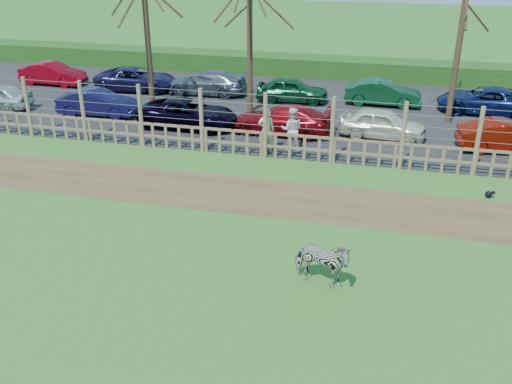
% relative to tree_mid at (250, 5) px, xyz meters
% --- Properties ---
extents(ground, '(120.00, 120.00, 0.00)m').
position_rel_tree_mid_xyz_m(ground, '(2.00, -13.50, -4.87)').
color(ground, '#548835').
rests_on(ground, ground).
extents(dirt_strip, '(34.00, 2.80, 0.01)m').
position_rel_tree_mid_xyz_m(dirt_strip, '(2.00, -9.00, -4.86)').
color(dirt_strip, brown).
rests_on(dirt_strip, ground).
extents(asphalt, '(44.00, 13.00, 0.04)m').
position_rel_tree_mid_xyz_m(asphalt, '(2.00, 1.00, -4.85)').
color(asphalt, '#232326').
rests_on(asphalt, ground).
extents(hedge, '(46.00, 2.00, 1.10)m').
position_rel_tree_mid_xyz_m(hedge, '(2.00, 8.00, -4.32)').
color(hedge, '#1E4716').
rests_on(hedge, ground).
extents(fence, '(30.16, 0.16, 2.50)m').
position_rel_tree_mid_xyz_m(fence, '(2.00, -5.50, -4.06)').
color(fence, brown).
rests_on(fence, ground).
extents(tree_mid, '(4.80, 4.80, 6.83)m').
position_rel_tree_mid_xyz_m(tree_mid, '(0.00, 0.00, 0.00)').
color(tree_mid, '#3D2B1E').
rests_on(tree_mid, ground).
extents(tree_right, '(4.80, 4.80, 7.35)m').
position_rel_tree_mid_xyz_m(tree_right, '(9.00, 0.50, 0.37)').
color(tree_right, '#3D2B1E').
rests_on(tree_right, ground).
extents(zebra, '(1.61, 1.00, 1.26)m').
position_rel_tree_mid_xyz_m(zebra, '(5.24, -13.56, -4.24)').
color(zebra, gray).
rests_on(zebra, ground).
extents(visitor_a, '(0.69, 0.52, 1.72)m').
position_rel_tree_mid_xyz_m(visitor_a, '(1.94, -5.05, -3.96)').
color(visitor_a, beige).
rests_on(visitor_a, asphalt).
extents(visitor_b, '(0.91, 0.74, 1.72)m').
position_rel_tree_mid_xyz_m(visitor_b, '(2.86, -4.71, -3.96)').
color(visitor_b, silver).
rests_on(visitor_b, asphalt).
extents(crow, '(0.31, 0.23, 0.25)m').
position_rel_tree_mid_xyz_m(crow, '(9.85, -7.31, -4.75)').
color(crow, black).
rests_on(crow, ground).
extents(car_1, '(3.73, 1.54, 1.20)m').
position_rel_tree_mid_xyz_m(car_1, '(-6.64, -2.29, -4.23)').
color(car_1, '#161346').
rests_on(car_1, asphalt).
extents(car_2, '(4.37, 2.10, 1.20)m').
position_rel_tree_mid_xyz_m(car_2, '(-2.04, -2.88, -4.23)').
color(car_2, black).
rests_on(car_2, asphalt).
extents(car_3, '(4.19, 1.83, 1.20)m').
position_rel_tree_mid_xyz_m(car_3, '(2.10, -2.77, -4.23)').
color(car_3, maroon).
rests_on(car_3, asphalt).
extents(car_4, '(3.63, 1.72, 1.20)m').
position_rel_tree_mid_xyz_m(car_4, '(6.21, -2.31, -4.23)').
color(car_4, white).
rests_on(car_4, asphalt).
extents(car_5, '(3.78, 1.73, 1.20)m').
position_rel_tree_mid_xyz_m(car_5, '(10.93, -2.77, -4.23)').
color(car_5, maroon).
rests_on(car_5, asphalt).
extents(car_7, '(3.68, 1.38, 1.20)m').
position_rel_tree_mid_xyz_m(car_7, '(-11.85, 2.38, -4.23)').
color(car_7, maroon).
rests_on(car_7, asphalt).
extents(car_8, '(4.48, 2.37, 1.20)m').
position_rel_tree_mid_xyz_m(car_8, '(-6.83, 2.33, -4.23)').
color(car_8, '#191440').
rests_on(car_8, asphalt).
extents(car_9, '(4.14, 1.69, 1.20)m').
position_rel_tree_mid_xyz_m(car_9, '(-2.93, 2.48, -4.23)').
color(car_9, '#4E5A6F').
rests_on(car_9, asphalt).
extents(car_10, '(3.59, 1.61, 1.20)m').
position_rel_tree_mid_xyz_m(car_10, '(1.62, 2.12, -4.23)').
color(car_10, '#104829').
rests_on(car_10, asphalt).
extents(car_11, '(3.67, 1.37, 1.20)m').
position_rel_tree_mid_xyz_m(car_11, '(6.03, 2.62, -4.23)').
color(car_11, '#0F4926').
rests_on(car_11, asphalt).
extents(car_12, '(4.46, 2.33, 1.20)m').
position_rel_tree_mid_xyz_m(car_12, '(10.71, 2.40, -4.23)').
color(car_12, '#0E1953').
rests_on(car_12, asphalt).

